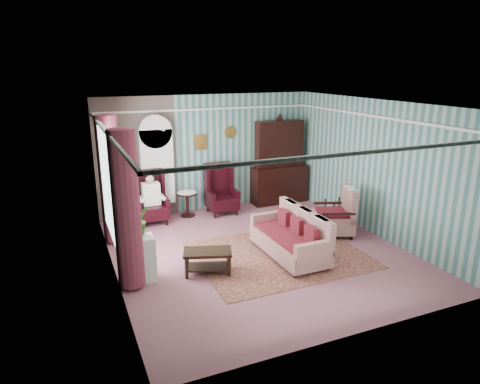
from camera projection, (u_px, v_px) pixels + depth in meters
name	position (u px, v px, depth m)	size (l,w,h in m)	color
floor	(258.00, 252.00, 8.53)	(6.00, 6.00, 0.00)	#955661
room_shell	(225.00, 153.00, 7.88)	(5.53, 6.02, 2.91)	#3B6C64
bookcase	(157.00, 172.00, 10.21)	(0.80, 0.28, 2.24)	silver
dresser_hutch	(280.00, 160.00, 11.31)	(1.50, 0.56, 2.36)	black
wingback_left	(151.00, 198.00, 9.91)	(0.76, 0.80, 1.25)	black
wingback_right	(222.00, 189.00, 10.57)	(0.76, 0.80, 1.25)	black
seated_woman	(151.00, 199.00, 9.92)	(0.44, 0.40, 1.18)	white
round_side_table	(187.00, 204.00, 10.48)	(0.50, 0.50, 0.60)	black
nest_table	(336.00, 210.00, 10.17)	(0.45, 0.38, 0.54)	black
plant_stand	(139.00, 260.00, 7.25)	(0.55, 0.35, 0.80)	silver
rug	(279.00, 255.00, 8.37)	(3.20, 2.60, 0.01)	#4C1F19
sofa	(289.00, 229.00, 8.16)	(1.86, 0.91, 1.13)	#BCAD92
floral_armchair	(334.00, 213.00, 9.28)	(0.87, 0.85, 0.98)	beige
coffee_table	(208.00, 262.00, 7.59)	(0.84, 0.45, 0.43)	black
potted_plant_a	(135.00, 228.00, 7.02)	(0.37, 0.32, 0.41)	#1B571B
potted_plant_b	(141.00, 220.00, 7.23)	(0.27, 0.22, 0.49)	#1F571B
potted_plant_c	(134.00, 225.00, 7.12)	(0.23, 0.23, 0.41)	#204F18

